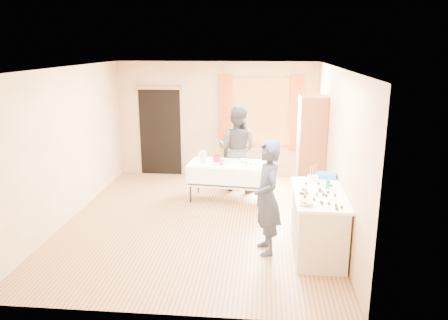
# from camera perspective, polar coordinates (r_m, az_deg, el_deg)

# --- Properties ---
(floor) EXTENTS (4.50, 5.50, 0.02)m
(floor) POSITION_cam_1_polar(r_m,az_deg,el_deg) (7.67, -3.24, -7.92)
(floor) COLOR #9E7047
(floor) RESTS_ON ground
(ceiling) EXTENTS (4.50, 5.50, 0.02)m
(ceiling) POSITION_cam_1_polar(r_m,az_deg,el_deg) (7.08, -3.56, 12.03)
(ceiling) COLOR white
(ceiling) RESTS_ON floor
(wall_back) EXTENTS (4.50, 0.02, 2.60)m
(wall_back) POSITION_cam_1_polar(r_m,az_deg,el_deg) (9.95, -1.02, 5.27)
(wall_back) COLOR tan
(wall_back) RESTS_ON floor
(wall_front) EXTENTS (4.50, 0.02, 2.60)m
(wall_front) POSITION_cam_1_polar(r_m,az_deg,el_deg) (4.67, -8.46, -6.09)
(wall_front) COLOR tan
(wall_front) RESTS_ON floor
(wall_left) EXTENTS (0.02, 5.50, 2.60)m
(wall_left) POSITION_cam_1_polar(r_m,az_deg,el_deg) (7.92, -19.79, 1.90)
(wall_left) COLOR tan
(wall_left) RESTS_ON floor
(wall_right) EXTENTS (0.02, 5.50, 2.60)m
(wall_right) POSITION_cam_1_polar(r_m,az_deg,el_deg) (7.28, 14.49, 1.23)
(wall_right) COLOR tan
(wall_right) RESTS_ON floor
(window_frame) EXTENTS (1.32, 0.06, 1.52)m
(window_frame) POSITION_cam_1_polar(r_m,az_deg,el_deg) (9.82, 4.79, 6.28)
(window_frame) COLOR olive
(window_frame) RESTS_ON wall_back
(window_pane) EXTENTS (1.20, 0.02, 1.40)m
(window_pane) POSITION_cam_1_polar(r_m,az_deg,el_deg) (9.80, 4.79, 6.26)
(window_pane) COLOR white
(window_pane) RESTS_ON wall_back
(curtain_left) EXTENTS (0.28, 0.06, 1.65)m
(curtain_left) POSITION_cam_1_polar(r_m,az_deg,el_deg) (9.81, 0.20, 6.32)
(curtain_left) COLOR #9A431A
(curtain_left) RESTS_ON wall_back
(curtain_right) EXTENTS (0.28, 0.06, 1.65)m
(curtain_right) POSITION_cam_1_polar(r_m,az_deg,el_deg) (9.80, 9.38, 6.11)
(curtain_right) COLOR #9A431A
(curtain_right) RESTS_ON wall_back
(doorway) EXTENTS (0.95, 0.04, 2.00)m
(doorway) POSITION_cam_1_polar(r_m,az_deg,el_deg) (10.20, -8.33, 3.64)
(doorway) COLOR black
(doorway) RESTS_ON floor
(door_lintel) EXTENTS (1.05, 0.06, 0.08)m
(door_lintel) POSITION_cam_1_polar(r_m,az_deg,el_deg) (10.02, -8.59, 9.33)
(door_lintel) COLOR olive
(door_lintel) RESTS_ON wall_back
(cabinet) EXTENTS (0.50, 0.60, 2.03)m
(cabinet) POSITION_cam_1_polar(r_m,az_deg,el_deg) (8.50, 11.30, 1.37)
(cabinet) COLOR brown
(cabinet) RESTS_ON floor
(counter) EXTENTS (0.72, 1.51, 0.91)m
(counter) POSITION_cam_1_polar(r_m,az_deg,el_deg) (6.55, 12.12, -7.96)
(counter) COLOR beige
(counter) RESTS_ON floor
(party_table) EXTENTS (1.54, 0.90, 0.75)m
(party_table) POSITION_cam_1_polar(r_m,az_deg,el_deg) (8.49, 0.37, -2.34)
(party_table) COLOR black
(party_table) RESTS_ON floor
(chair) EXTENTS (0.53, 0.53, 1.00)m
(chair) POSITION_cam_1_polar(r_m,az_deg,el_deg) (9.49, 1.47, -1.41)
(chair) COLOR black
(chair) RESTS_ON floor
(girl) EXTENTS (0.80, 0.69, 1.66)m
(girl) POSITION_cam_1_polar(r_m,az_deg,el_deg) (6.29, 5.66, -4.95)
(girl) COLOR #23293B
(girl) RESTS_ON floor
(woman) EXTENTS (1.26, 1.18, 1.76)m
(woman) POSITION_cam_1_polar(r_m,az_deg,el_deg) (9.00, 1.74, 1.50)
(woman) COLOR black
(woman) RESTS_ON floor
(soda_can) EXTENTS (0.09, 0.09, 0.12)m
(soda_can) POSITION_cam_1_polar(r_m,az_deg,el_deg) (6.57, 13.41, -3.16)
(soda_can) COLOR #0A8F50
(soda_can) RESTS_ON counter
(mixing_bowl) EXTENTS (0.27, 0.27, 0.05)m
(mixing_bowl) POSITION_cam_1_polar(r_m,az_deg,el_deg) (5.87, 10.69, -5.56)
(mixing_bowl) COLOR white
(mixing_bowl) RESTS_ON counter
(foam_block) EXTENTS (0.16, 0.11, 0.08)m
(foam_block) POSITION_cam_1_polar(r_m,az_deg,el_deg) (6.92, 11.52, -2.32)
(foam_block) COLOR white
(foam_block) RESTS_ON counter
(blue_basket) EXTENTS (0.34, 0.26, 0.08)m
(blue_basket) POSITION_cam_1_polar(r_m,az_deg,el_deg) (7.09, 13.27, -1.99)
(blue_basket) COLOR blue
(blue_basket) RESTS_ON counter
(pitcher) EXTENTS (0.13, 0.13, 0.22)m
(pitcher) POSITION_cam_1_polar(r_m,az_deg,el_deg) (8.36, -2.70, 0.31)
(pitcher) COLOR silver
(pitcher) RESTS_ON party_table
(cup_red) EXTENTS (0.18, 0.18, 0.12)m
(cup_red) POSITION_cam_1_polar(r_m,az_deg,el_deg) (8.47, -0.96, 0.19)
(cup_red) COLOR red
(cup_red) RESTS_ON party_table
(cup_rainbow) EXTENTS (0.11, 0.11, 0.10)m
(cup_rainbow) POSITION_cam_1_polar(r_m,az_deg,el_deg) (8.24, -0.27, -0.31)
(cup_rainbow) COLOR red
(cup_rainbow) RESTS_ON party_table
(small_bowl) EXTENTS (0.24, 0.24, 0.06)m
(small_bowl) POSITION_cam_1_polar(r_m,az_deg,el_deg) (8.44, 2.65, -0.11)
(small_bowl) COLOR white
(small_bowl) RESTS_ON party_table
(pastry_tray) EXTENTS (0.28, 0.21, 0.02)m
(pastry_tray) POSITION_cam_1_polar(r_m,az_deg,el_deg) (8.22, 3.53, -0.68)
(pastry_tray) COLOR white
(pastry_tray) RESTS_ON party_table
(bottle) EXTENTS (0.15, 0.15, 0.19)m
(bottle) POSITION_cam_1_polar(r_m,az_deg,el_deg) (8.65, -3.04, 0.71)
(bottle) COLOR white
(bottle) RESTS_ON party_table
(cake_balls) EXTENTS (0.53, 1.08, 0.04)m
(cake_balls) POSITION_cam_1_polar(r_m,az_deg,el_deg) (6.22, 12.21, -4.49)
(cake_balls) COLOR #3F2314
(cake_balls) RESTS_ON counter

